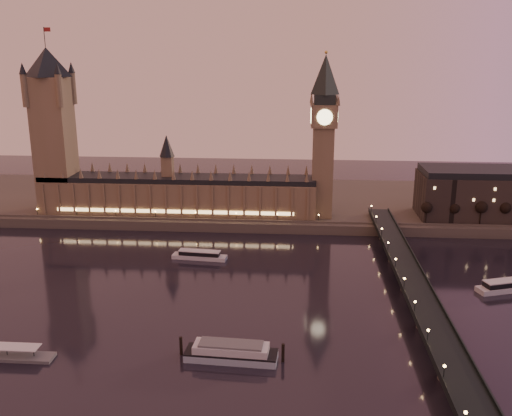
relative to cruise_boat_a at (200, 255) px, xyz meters
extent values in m
plane|color=black|center=(14.46, -53.47, -2.11)|extent=(700.00, 700.00, 0.00)
cube|color=#423D35|center=(44.46, 111.53, 0.89)|extent=(560.00, 130.00, 6.00)
cube|color=brown|center=(-25.54, 67.53, 14.89)|extent=(180.00, 26.00, 22.00)
cube|color=black|center=(-25.54, 67.53, 27.49)|extent=(180.00, 22.00, 3.20)
cube|color=#FFCC7F|center=(-25.54, 54.03, 8.89)|extent=(153.00, 0.25, 2.20)
cube|color=brown|center=(-105.54, 67.53, 47.89)|extent=(22.00, 22.00, 88.00)
cone|color=black|center=(-105.54, 67.53, 100.89)|extent=(31.68, 31.68, 18.00)
cylinder|color=black|center=(-105.54, 67.53, 115.89)|extent=(0.44, 0.44, 12.00)
cube|color=maroon|center=(-103.34, 67.53, 120.39)|extent=(4.00, 0.15, 2.50)
cube|color=brown|center=(68.46, 67.53, 32.89)|extent=(13.00, 13.00, 58.00)
cube|color=brown|center=(68.46, 67.53, 68.89)|extent=(16.00, 16.00, 14.00)
cylinder|color=#FFEAA5|center=(68.46, 59.35, 68.89)|extent=(9.60, 0.35, 9.60)
cylinder|color=#FFEAA5|center=(60.28, 67.53, 68.89)|extent=(0.35, 9.60, 9.60)
cube|color=black|center=(68.46, 67.53, 78.89)|extent=(13.00, 13.00, 6.00)
cone|color=black|center=(68.46, 67.53, 93.89)|extent=(17.68, 17.68, 24.00)
sphere|color=gold|center=(68.46, 67.53, 106.89)|extent=(2.00, 2.00, 2.00)
cube|color=black|center=(106.46, -53.47, 5.89)|extent=(13.00, 260.00, 2.00)
cube|color=black|center=(100.16, -53.47, 7.39)|extent=(0.60, 260.00, 1.00)
cube|color=black|center=(112.76, -53.47, 7.39)|extent=(0.60, 260.00, 1.00)
cube|color=black|center=(186.46, 73.53, 17.89)|extent=(110.00, 36.00, 28.00)
cube|color=black|center=(186.46, 73.53, 33.89)|extent=(108.00, 34.00, 4.00)
cylinder|color=black|center=(133.68, 55.53, 8.93)|extent=(0.70, 0.70, 10.07)
sphere|color=black|center=(133.68, 55.53, 14.19)|extent=(6.72, 6.72, 6.72)
cylinder|color=black|center=(149.08, 55.53, 8.93)|extent=(0.70, 0.70, 10.07)
sphere|color=black|center=(149.08, 55.53, 14.19)|extent=(6.72, 6.72, 6.72)
cylinder|color=black|center=(164.47, 55.53, 8.93)|extent=(0.70, 0.70, 10.07)
sphere|color=black|center=(164.47, 55.53, 14.19)|extent=(6.72, 6.72, 6.72)
cylinder|color=black|center=(179.87, 55.53, 8.93)|extent=(0.70, 0.70, 10.07)
sphere|color=black|center=(179.87, 55.53, 14.19)|extent=(6.72, 6.72, 6.72)
cube|color=silver|center=(0.00, 0.00, -1.01)|extent=(30.47, 9.51, 2.20)
cube|color=black|center=(0.00, 0.00, 1.18)|extent=(22.60, 7.56, 2.20)
cube|color=silver|center=(0.00, 0.00, 2.48)|extent=(23.22, 7.88, 0.40)
cube|color=silver|center=(151.81, -31.83, -0.86)|extent=(28.26, 15.54, 2.50)
cube|color=black|center=(151.81, -31.83, 1.64)|extent=(21.10, 12.06, 2.50)
cube|color=silver|center=(151.81, -31.83, 3.12)|extent=(21.71, 12.51, 0.46)
cube|color=#97ADC0|center=(29.48, -103.23, -0.73)|extent=(34.63, 11.63, 2.77)
cube|color=black|center=(29.48, -103.23, 0.93)|extent=(34.63, 11.63, 0.53)
cube|color=silver|center=(29.48, -103.23, 2.58)|extent=(28.18, 10.18, 2.77)
cube|color=#595B5E|center=(29.48, -103.23, 4.34)|extent=(23.86, 8.86, 0.75)
cylinder|color=black|center=(10.33, -101.07, 1.51)|extent=(1.17, 1.17, 7.25)
cylinder|color=black|center=(48.63, -103.38, 1.51)|extent=(1.17, 1.17, 7.25)
camera|label=1|loc=(52.56, -290.10, 108.81)|focal=40.00mm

